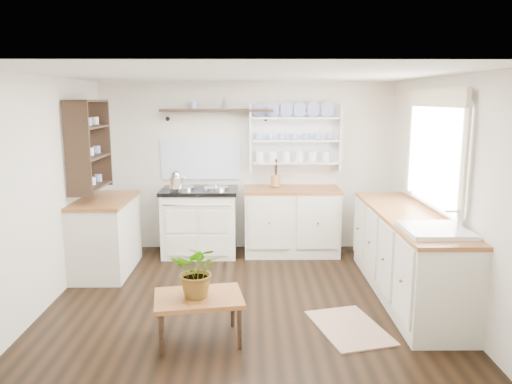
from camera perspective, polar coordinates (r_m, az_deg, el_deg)
floor at (r=5.35m, az=-1.15°, el=-12.16°), size 4.00×3.80×0.01m
wall_back at (r=6.90m, az=-1.02°, el=2.92°), size 4.00×0.02×2.30m
wall_right at (r=5.38m, az=20.60°, el=0.07°), size 0.02×3.80×2.30m
wall_left at (r=5.43m, az=-22.82°, el=-0.00°), size 0.02×3.80×2.30m
ceiling at (r=4.94m, az=-1.25°, el=13.26°), size 4.00×3.80×0.01m
window at (r=5.45m, az=19.82°, el=4.65°), size 0.08×1.55×1.22m
aga_cooker at (r=6.74m, az=-6.43°, el=-3.32°), size 1.00×0.70×0.93m
back_cabinets at (r=6.75m, az=4.08°, el=-3.23°), size 1.27×0.63×0.90m
right_cabinets at (r=5.54m, az=16.85°, el=-6.78°), size 0.62×2.43×0.90m
belfast_sink at (r=4.76m, az=19.73°, el=-5.50°), size 0.55×0.60×0.45m
left_cabinets at (r=6.31m, az=-16.77°, el=-4.66°), size 0.62×1.13×0.90m
plate_rack at (r=6.85m, az=4.44°, el=6.24°), size 1.20×0.22×0.90m
high_shelf at (r=6.73m, az=-4.50°, el=9.18°), size 1.50×0.29×0.16m
left_shelving at (r=6.16m, az=-18.57°, el=5.20°), size 0.28×0.80×1.05m
kettle at (r=6.54m, az=-9.08°, el=1.40°), size 0.18×0.18×0.22m
utensil_crock at (r=6.71m, az=2.22°, el=1.29°), size 0.13×0.13×0.15m
center_table at (r=4.41m, az=-6.58°, el=-12.29°), size 0.82×0.65×0.40m
potted_plant at (r=4.31m, az=-6.66°, el=-8.87°), size 0.47×0.42×0.47m
floor_rug at (r=4.81m, az=10.59°, el=-14.99°), size 0.75×0.96×0.02m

